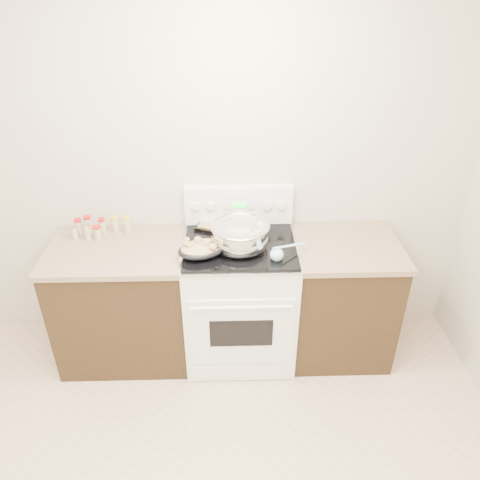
{
  "coord_description": "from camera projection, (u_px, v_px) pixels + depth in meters",
  "views": [
    {
      "loc": [
        0.28,
        -1.24,
        2.58
      ],
      "look_at": [
        0.35,
        1.37,
        1.0
      ],
      "focal_mm": 35.0,
      "sensor_mm": 36.0,
      "label": 1
    }
  ],
  "objects": [
    {
      "name": "counter_left",
      "position": [
        125.0,
        301.0,
        3.36
      ],
      "size": [
        0.93,
        0.67,
        0.92
      ],
      "color": "black",
      "rests_on": "ground"
    },
    {
      "name": "counter_right",
      "position": [
        340.0,
        298.0,
        3.4
      ],
      "size": [
        0.73,
        0.67,
        0.92
      ],
      "color": "black",
      "rests_on": "ground"
    },
    {
      "name": "mixing_bowl",
      "position": [
        240.0,
        236.0,
        3.03
      ],
      "size": [
        0.47,
        0.47,
        0.23
      ],
      "color": "silver",
      "rests_on": "kitchen_range"
    },
    {
      "name": "spice_jars",
      "position": [
        97.0,
        227.0,
        3.24
      ],
      "size": [
        0.39,
        0.15,
        0.13
      ],
      "color": "#BFB28C",
      "rests_on": "counter_left"
    },
    {
      "name": "kitchen_range",
      "position": [
        240.0,
        297.0,
        3.36
      ],
      "size": [
        0.78,
        0.73,
        1.22
      ],
      "color": "white",
      "rests_on": "ground"
    },
    {
      "name": "wooden_spoon",
      "position": [
        232.0,
        247.0,
        3.07
      ],
      "size": [
        0.17,
        0.2,
        0.04
      ],
      "color": "#AE7D4F",
      "rests_on": "kitchen_range"
    },
    {
      "name": "room_shell",
      "position": [
        144.0,
        274.0,
        1.51
      ],
      "size": [
        4.1,
        3.6,
        2.75
      ],
      "color": "beige",
      "rests_on": "ground"
    },
    {
      "name": "baking_sheet",
      "position": [
        228.0,
        225.0,
        3.31
      ],
      "size": [
        0.46,
        0.4,
        0.06
      ],
      "color": "black",
      "rests_on": "kitchen_range"
    },
    {
      "name": "blue_ladle",
      "position": [
        278.0,
        254.0,
        2.95
      ],
      "size": [
        0.26,
        0.19,
        0.11
      ],
      "color": "#99DAE4",
      "rests_on": "kitchen_range"
    },
    {
      "name": "roasting_pan",
      "position": [
        202.0,
        248.0,
        2.98
      ],
      "size": [
        0.37,
        0.32,
        0.11
      ],
      "color": "black",
      "rests_on": "kitchen_range"
    }
  ]
}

